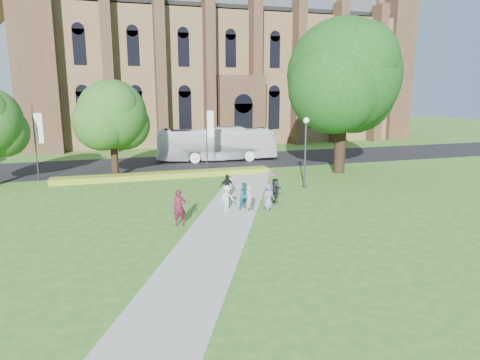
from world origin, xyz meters
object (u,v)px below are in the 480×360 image
object	(u,v)px
streetlamp	(306,144)
large_tree	(343,76)
pedestrian_0	(179,208)
tour_coach	(216,144)

from	to	relation	value
streetlamp	large_tree	xyz separation A→B (m)	(5.50, 4.50, 5.07)
large_tree	pedestrian_0	bearing A→B (deg)	-145.50
streetlamp	pedestrian_0	distance (m)	12.47
streetlamp	tour_coach	xyz separation A→B (m)	(-3.30, 14.05, -1.57)
large_tree	tour_coach	distance (m)	14.58
large_tree	pedestrian_0	world-z (taller)	large_tree
tour_coach	large_tree	bearing A→B (deg)	-132.06
tour_coach	pedestrian_0	bearing A→B (deg)	166.08
large_tree	tour_coach	bearing A→B (deg)	132.69
pedestrian_0	large_tree	bearing A→B (deg)	27.92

